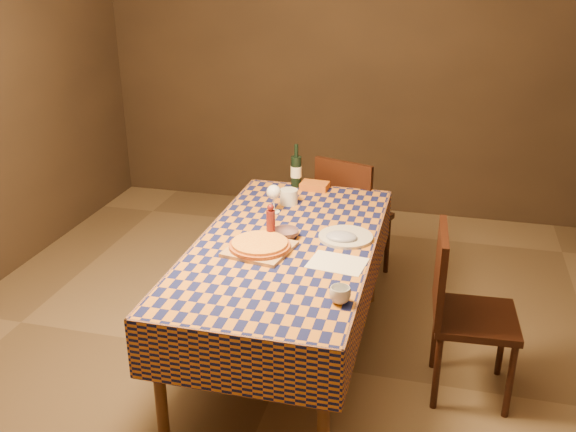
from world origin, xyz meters
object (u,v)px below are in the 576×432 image
Objects in this scene: bowl at (286,234)px; wine_bottle at (296,171)px; pizza at (260,245)px; chair_far at (350,213)px; chair_right at (460,305)px; cutting_board at (260,249)px; white_plate at (346,237)px; dining_table at (286,255)px.

wine_bottle is at bearing 99.54° from bowl.
pizza is at bearing -87.33° from wine_bottle.
wine_bottle is at bearing -146.84° from chair_far.
wine_bottle is at bearing 141.14° from chair_right.
white_plate is (0.41, 0.26, -0.00)m from cutting_board.
wine_bottle reaches higher than bowl.
chair_right is (1.03, 0.13, -0.26)m from cutting_board.
pizza is (-0.00, -0.00, 0.02)m from cutting_board.
bowl is at bearing -80.46° from wine_bottle.
chair_right is at bearing -11.82° from white_plate.
wine_bottle is at bearing 99.89° from dining_table.
white_plate is at bearing 32.68° from cutting_board.
cutting_board is 1.28m from chair_far.
dining_table is 1.98× the size of chair_far.
white_plate is (0.41, 0.26, -0.03)m from pizza.
bowl is 1.08m from chair_far.
chair_far and chair_right have the same top height.
chair_right is at bearing 7.16° from pizza.
chair_right is at bearing -3.83° from bowl.
chair_right is (0.75, -1.09, 0.00)m from chair_far.
white_plate is at bearing 168.18° from chair_right.
chair_far is at bearing 124.52° from chair_right.
dining_table is 4.66× the size of pizza.
bowl is at bearing -100.87° from chair_far.
cutting_board is at bearing -103.21° from chair_far.
chair_right reaches higher than bowl.
white_plate is (0.45, -0.74, -0.10)m from wine_bottle.
white_plate is 0.32× the size of chair_right.
wine_bottle is 0.31× the size of chair_far.
dining_table is 0.90m from wine_bottle.
chair_far reaches higher than bowl.
chair_far is (0.20, 1.02, -0.27)m from bowl.
dining_table is 0.11m from bowl.
chair_far is (0.29, 1.22, -0.26)m from cutting_board.
dining_table is 5.95× the size of cutting_board.
pizza is 0.43× the size of chair_right.
cutting_board reaches higher than white_plate.
bowl is (0.09, 0.19, 0.01)m from cutting_board.
chair_right is at bearing -0.41° from dining_table.
pizza is 0.21m from bowl.
cutting_board reaches higher than dining_table.
dining_table is at bearing -80.11° from wine_bottle.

